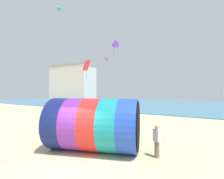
{
  "coord_description": "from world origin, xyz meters",
  "views": [
    {
      "loc": [
        5.87,
        -5.57,
        3.38
      ],
      "look_at": [
        -0.21,
        4.32,
        3.45
      ],
      "focal_mm": 28.0,
      "sensor_mm": 36.0,
      "label": 1
    }
  ],
  "objects": [
    {
      "name": "kite_handler",
      "position": [
        3.18,
        3.15,
        0.85
      ],
      "size": [
        0.42,
        0.36,
        1.66
      ],
      "color": "#726651",
      "rests_on": "ground"
    },
    {
      "name": "kite_purple_delta",
      "position": [
        -6.8,
        15.52,
        9.8
      ],
      "size": [
        1.44,
        1.37,
        2.02
      ],
      "color": "purple"
    },
    {
      "name": "ground_plane",
      "position": [
        0.0,
        0.0,
        0.0
      ],
      "size": [
        120.0,
        120.0,
        0.0
      ],
      "primitive_type": "plane",
      "color": "#CCBA8C"
    },
    {
      "name": "kite_magenta_parafoil",
      "position": [
        -4.03,
        9.4,
        6.69
      ],
      "size": [
        0.34,
        0.71,
        0.36
      ],
      "color": "#D1339E"
    },
    {
      "name": "promenade_building",
      "position": [
        -22.05,
        22.87,
        4.56
      ],
      "size": [
        10.64,
        4.14,
        9.09
      ],
      "color": "silver",
      "rests_on": "ground"
    },
    {
      "name": "sea",
      "position": [
        0.0,
        38.13,
        0.05
      ],
      "size": [
        120.0,
        40.0,
        0.1
      ],
      "primitive_type": "cube",
      "color": "teal",
      "rests_on": "ground"
    },
    {
      "name": "kite_red_diamond",
      "position": [
        -10.98,
        14.57,
        7.14
      ],
      "size": [
        1.22,
        0.75,
        2.77
      ],
      "color": "red"
    },
    {
      "name": "giant_inflatable_tube",
      "position": [
        -0.18,
        2.32,
        1.47
      ],
      "size": [
        5.66,
        4.41,
        2.93
      ],
      "color": "navy",
      "rests_on": "ground"
    },
    {
      "name": "kite_cyan_parafoil",
      "position": [
        -8.67,
        7.24,
        12.18
      ],
      "size": [
        0.54,
        0.84,
        0.44
      ],
      "color": "#2DB2C6"
    }
  ]
}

